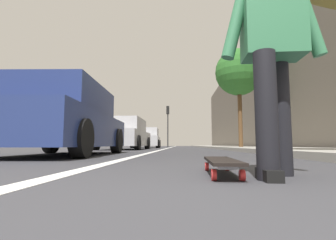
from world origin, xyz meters
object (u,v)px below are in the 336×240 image
object	(u,v)px
skateboard	(221,162)
parked_car_mid	(124,135)
skater_person	(272,42)
street_tree_mid	(239,73)
parked_car_near	(63,122)
parked_car_far	(147,139)
traffic_light	(168,119)

from	to	relation	value
skateboard	parked_car_mid	size ratio (longest dim) A/B	0.18
skater_person	street_tree_mid	bearing A→B (deg)	-12.20
parked_car_near	parked_car_mid	bearing A→B (deg)	1.46
skateboard	parked_car_mid	xyz separation A→B (m)	(10.04, 3.02, 0.61)
parked_car_far	traffic_light	xyz separation A→B (m)	(5.60, -1.32, 2.11)
parked_car_far	traffic_light	world-z (taller)	traffic_light
parked_car_near	skateboard	bearing A→B (deg)	-139.74
parked_car_near	parked_car_far	size ratio (longest dim) A/B	0.96
parked_car_mid	traffic_light	size ratio (longest dim) A/B	1.14
skater_person	street_tree_mid	size ratio (longest dim) A/B	0.31
skater_person	parked_car_near	distance (m)	4.75
parked_car_mid	parked_car_near	bearing A→B (deg)	-178.54
parked_car_mid	skater_person	bearing A→B (deg)	-161.74
skater_person	parked_car_near	world-z (taller)	skater_person
parked_car_far	traffic_light	bearing A→B (deg)	-13.25
parked_car_mid	street_tree_mid	world-z (taller)	street_tree_mid
skater_person	traffic_light	distance (m)	22.70
street_tree_mid	skater_person	bearing A→B (deg)	167.80
skateboard	parked_car_mid	bearing A→B (deg)	16.72
skateboard	parked_car_mid	world-z (taller)	parked_car_mid
parked_car_far	parked_car_near	bearing A→B (deg)	-179.87
skater_person	street_tree_mid	distance (m)	11.75
skater_person	street_tree_mid	world-z (taller)	street_tree_mid
traffic_light	street_tree_mid	distance (m)	12.29
parked_car_mid	street_tree_mid	distance (m)	6.69
parked_car_near	traffic_light	world-z (taller)	traffic_light
parked_car_mid	traffic_light	world-z (taller)	traffic_light
skateboard	street_tree_mid	distance (m)	11.94
skateboard	traffic_light	world-z (taller)	traffic_light
skateboard	skater_person	size ratio (longest dim) A/B	0.52
skateboard	parked_car_mid	distance (m)	10.51
traffic_light	street_tree_mid	world-z (taller)	street_tree_mid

